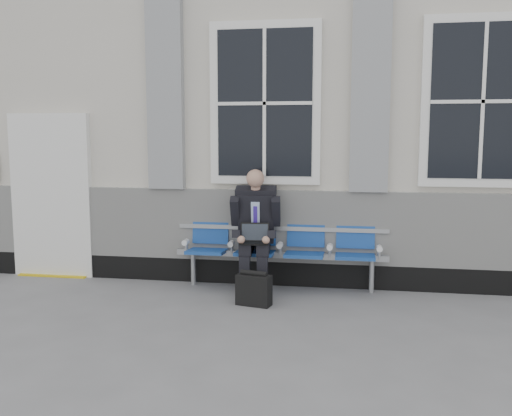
# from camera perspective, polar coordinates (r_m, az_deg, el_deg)

# --- Properties ---
(ground) EXTENTS (70.00, 70.00, 0.00)m
(ground) POSITION_cam_1_polar(r_m,az_deg,el_deg) (5.89, 20.17, -11.74)
(ground) COLOR slate
(ground) RESTS_ON ground
(station_building) EXTENTS (14.40, 4.40, 4.49)m
(station_building) POSITION_cam_1_polar(r_m,az_deg,el_deg) (9.01, 16.65, 9.27)
(station_building) COLOR beige
(station_building) RESTS_ON ground
(bench) EXTENTS (2.60, 0.47, 0.91)m
(bench) POSITION_cam_1_polar(r_m,az_deg,el_deg) (6.97, 2.47, -3.61)
(bench) COLOR #9EA0A3
(bench) RESTS_ON ground
(businessman) EXTENTS (0.62, 0.83, 1.47)m
(businessman) POSITION_cam_1_polar(r_m,az_deg,el_deg) (6.84, -0.07, -1.81)
(businessman) COLOR black
(businessman) RESTS_ON ground
(briefcase) EXTENTS (0.41, 0.25, 0.39)m
(briefcase) POSITION_cam_1_polar(r_m,az_deg,el_deg) (6.36, -0.22, -8.13)
(briefcase) COLOR black
(briefcase) RESTS_ON ground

